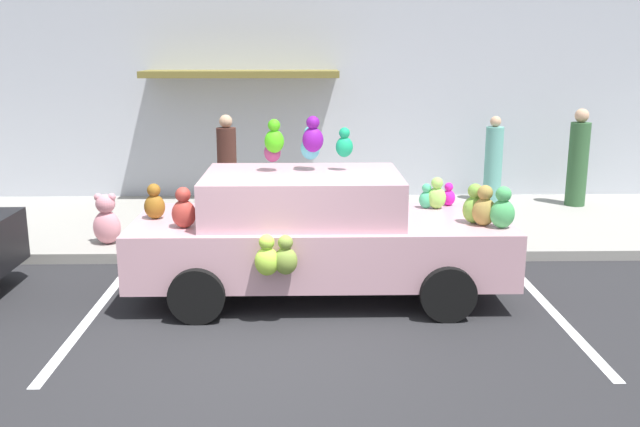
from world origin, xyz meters
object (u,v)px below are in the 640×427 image
at_px(plush_covered_car, 317,232).
at_px(pedestrian_walking_past, 227,173).
at_px(pedestrian_by_lamp, 493,162).
at_px(teddy_bear_on_sidewalk, 107,221).
at_px(pedestrian_near_shopfront, 578,161).

height_order(plush_covered_car, pedestrian_walking_past, plush_covered_car).
bearing_deg(pedestrian_by_lamp, teddy_bear_on_sidewalk, -156.62).
xyz_separation_m(teddy_bear_on_sidewalk, pedestrian_walking_past, (1.68, 1.26, 0.49)).
bearing_deg(plush_covered_car, pedestrian_near_shopfront, 41.60).
relative_size(teddy_bear_on_sidewalk, pedestrian_near_shopfront, 0.43).
xyz_separation_m(pedestrian_walking_past, pedestrian_by_lamp, (4.85, 1.57, -0.10)).
relative_size(plush_covered_car, pedestrian_near_shopfront, 2.54).
bearing_deg(pedestrian_walking_past, pedestrian_near_shopfront, 10.92).
height_order(plush_covered_car, pedestrian_by_lamp, plush_covered_car).
bearing_deg(plush_covered_car, pedestrian_by_lamp, 53.93).
bearing_deg(teddy_bear_on_sidewalk, pedestrian_near_shopfront, 17.20).
relative_size(pedestrian_near_shopfront, pedestrian_walking_past, 0.99).
height_order(teddy_bear_on_sidewalk, pedestrian_by_lamp, pedestrian_by_lamp).
bearing_deg(pedestrian_by_lamp, plush_covered_car, -126.07).
bearing_deg(pedestrian_near_shopfront, teddy_bear_on_sidewalk, -162.80).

